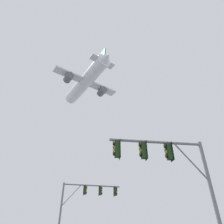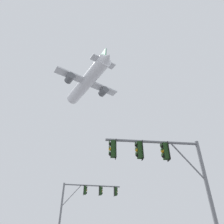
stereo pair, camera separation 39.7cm
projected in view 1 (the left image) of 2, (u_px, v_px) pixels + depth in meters
name	position (u px, v px, depth m)	size (l,w,h in m)	color
signal_pole_near	(169.00, 165.00, 10.73)	(5.34, 0.80, 6.22)	slate
signal_pole_far	(85.00, 198.00, 21.76)	(6.26, 1.39, 6.74)	slate
airplane	(85.00, 82.00, 52.61)	(15.68, 20.31, 6.12)	white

